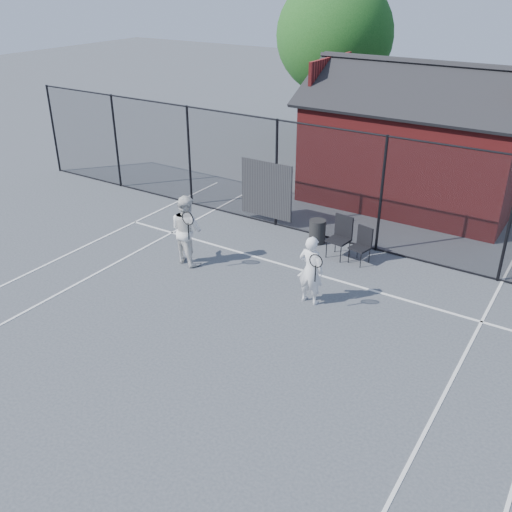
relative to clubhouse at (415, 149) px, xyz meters
The scene contains 10 objects.
ground 9.16m from the clubhouse, 93.18° to the right, with size 80.00×80.00×0.00m, color #3F4248.
court_lines 10.46m from the clubhouse, 92.77° to the right, with size 11.02×18.00×0.01m.
fence 4.09m from the clubhouse, 101.37° to the right, with size 22.04×3.00×3.00m.
clubhouse is the anchor object (origin of this frame).
tree_left 7.21m from the clubhouse, 138.01° to the left, with size 4.48×4.48×6.44m.
player_front 7.24m from the clubhouse, 87.97° to the right, with size 0.70×0.52×1.55m.
player_back 7.81m from the clubhouse, 113.92° to the right, with size 0.99×0.81×1.73m.
chair_left 5.02m from the clubhouse, 91.79° to the right, with size 0.50×0.52×1.04m, color black.
chair_right 5.05m from the clubhouse, 85.15° to the right, with size 0.43×0.45×0.89m, color black.
waste_bin 4.69m from the clubhouse, 102.68° to the right, with size 0.43×0.43×0.63m, color #252525.
Camera 1 is at (5.49, -7.76, 6.46)m, focal length 40.00 mm.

